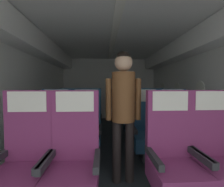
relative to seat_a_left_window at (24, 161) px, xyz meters
The scene contains 15 objects.
ground 1.72m from the seat_a_left_window, 54.84° to the left, with size 3.58×5.80×0.02m, color #23282D.
fuselage_shell 2.18m from the seat_a_left_window, 59.44° to the left, with size 3.46×5.45×2.24m.
seat_a_left_window is the anchor object (origin of this frame).
seat_a_left_aisle 0.47m from the seat_a_left_window, ahead, with size 0.49×0.49×1.13m.
seat_a_right_aisle 1.90m from the seat_a_left_window, ahead, with size 0.49×0.49×1.13m.
seat_a_right_window 1.43m from the seat_a_left_window, ahead, with size 0.49×0.49×1.13m.
seat_b_left_window 0.92m from the seat_a_left_window, 90.36° to the left, with size 0.49×0.49×1.13m.
seat_b_left_aisle 1.05m from the seat_a_left_window, 63.65° to the left, with size 0.49×0.49×1.13m.
seat_b_right_aisle 2.11m from the seat_a_left_window, 25.86° to the left, with size 0.49×0.49×1.13m.
seat_b_right_window 1.71m from the seat_a_left_window, 33.10° to the left, with size 0.49×0.49×1.13m.
seat_c_left_window 1.86m from the seat_a_left_window, 89.99° to the left, with size 0.49×0.49×1.13m.
seat_c_left_aisle 1.92m from the seat_a_left_window, 76.27° to the left, with size 0.49×0.49×1.13m.
seat_c_right_aisle 2.65m from the seat_a_left_window, 44.46° to the left, with size 0.49×0.49×1.13m.
seat_c_right_window 2.35m from the seat_a_left_window, 52.49° to the left, with size 0.49×0.49×1.13m.
flight_attendant 1.17m from the seat_a_left_window, 20.73° to the left, with size 0.43×0.28×1.59m.
Camera 1 is at (-0.20, -0.05, 1.17)m, focal length 23.78 mm.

